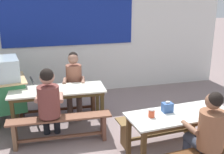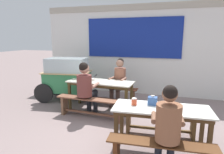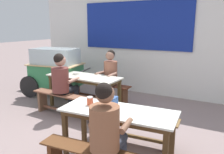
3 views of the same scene
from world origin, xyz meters
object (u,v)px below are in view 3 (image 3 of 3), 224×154
(bench_near_back, at_px, (132,125))
(tissue_box, at_px, (112,101))
(person_near_front, at_px, (107,129))
(soup_bowl, at_px, (76,73))
(condiment_jar, at_px, (90,101))
(person_left_back_turned, at_px, (63,80))
(dining_table_far, at_px, (84,80))
(food_cart, at_px, (55,68))
(dining_table_near, at_px, (118,116))
(person_center_facing, at_px, (109,74))
(bench_far_front, at_px, (67,102))
(bench_far_back, at_px, (99,89))

(bench_near_back, height_order, tissue_box, tissue_box)
(person_near_front, xyz_separation_m, soup_bowl, (-1.94, 1.99, 0.05))
(person_near_front, bearing_deg, condiment_jar, 138.39)
(person_near_front, bearing_deg, person_left_back_turned, 141.86)
(dining_table_far, height_order, person_left_back_turned, person_left_back_turned)
(food_cart, relative_size, person_left_back_turned, 1.37)
(dining_table_near, distance_m, person_center_facing, 2.31)
(dining_table_near, xyz_separation_m, person_near_front, (0.11, -0.49, 0.06))
(bench_far_front, relative_size, condiment_jar, 14.24)
(bench_near_back, xyz_separation_m, soup_bowl, (-1.78, 0.94, 0.47))
(bench_far_back, xyz_separation_m, food_cart, (-1.25, -0.11, 0.42))
(tissue_box, distance_m, soup_bowl, 2.18)
(person_left_back_turned, bearing_deg, food_cart, 138.10)
(dining_table_near, relative_size, person_center_facing, 1.21)
(bench_near_back, relative_size, person_left_back_turned, 1.13)
(person_left_back_turned, distance_m, tissue_box, 1.84)
(dining_table_near, height_order, tissue_box, tissue_box)
(bench_near_back, distance_m, person_left_back_turned, 1.82)
(bench_near_back, xyz_separation_m, condiment_jar, (-0.39, -0.57, 0.50))
(person_near_front, height_order, soup_bowl, person_near_front)
(dining_table_far, relative_size, person_left_back_turned, 1.31)
(person_left_back_turned, xyz_separation_m, soup_bowl, (-0.06, 0.52, 0.02))
(bench_far_front, distance_m, condiment_jar, 1.57)
(person_near_front, height_order, person_center_facing, person_center_facing)
(dining_table_far, xyz_separation_m, bench_far_front, (-0.02, -0.56, -0.35))
(person_near_front, height_order, tissue_box, person_near_front)
(dining_table_near, bearing_deg, bench_near_back, 94.42)
(food_cart, height_order, person_center_facing, person_center_facing)
(bench_far_front, bearing_deg, tissue_box, -28.94)
(person_near_front, relative_size, person_left_back_turned, 0.97)
(tissue_box, bearing_deg, soup_bowl, 139.97)
(bench_far_back, bearing_deg, tissue_box, -53.80)
(dining_table_near, bearing_deg, person_left_back_turned, 150.87)
(bench_far_front, relative_size, food_cart, 0.95)
(tissue_box, bearing_deg, bench_far_front, 151.06)
(person_left_back_turned, bearing_deg, person_center_facing, 61.68)
(bench_far_front, xyz_separation_m, person_near_front, (1.73, -1.40, 0.40))
(food_cart, height_order, tissue_box, food_cart)
(dining_table_near, bearing_deg, dining_table_far, 137.25)
(dining_table_far, bearing_deg, dining_table_near, -42.75)
(bench_near_back, distance_m, food_cart, 3.12)
(bench_far_front, distance_m, person_near_front, 2.26)
(food_cart, distance_m, person_left_back_turned, 1.42)
(dining_table_near, distance_m, person_left_back_turned, 2.02)
(person_center_facing, bearing_deg, dining_table_far, -126.48)
(condiment_jar, relative_size, soup_bowl, 0.80)
(dining_table_far, bearing_deg, soup_bowl, 172.35)
(person_near_front, distance_m, condiment_jar, 0.74)
(tissue_box, bearing_deg, person_left_back_turned, 151.25)
(condiment_jar, bearing_deg, person_center_facing, 112.36)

